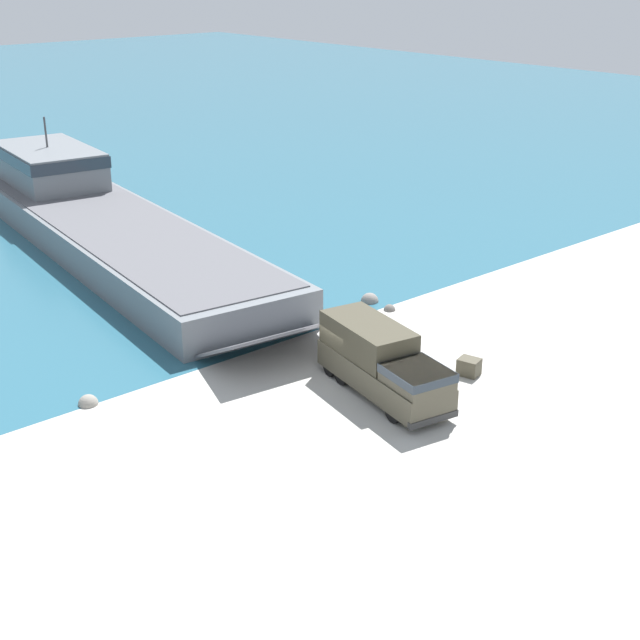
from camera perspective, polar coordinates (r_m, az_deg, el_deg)
The scene contains 10 objects.
ground_plane at distance 45.05m, azimuth 1.32°, elevation -3.36°, with size 240.00×240.00×0.00m, color #B7B5AD.
landing_craft at distance 67.16m, azimuth -13.97°, elevation 6.40°, with size 13.04×43.75×7.69m.
military_truck at distance 42.34m, azimuth 4.01°, elevation -2.72°, with size 4.02×8.45×3.24m.
soldier_on_ramp at distance 45.15m, azimuth 5.70°, elevation -1.94°, with size 0.48×0.33×1.81m.
mooring_bollard at distance 50.22m, azimuth 3.01°, elevation -0.11°, with size 0.27×0.27×0.73m.
cargo_crate at distance 45.23m, azimuth 9.51°, elevation -2.97°, with size 0.87×1.04×0.87m, color #4C4738.
shoreline_rock_a at distance 54.26m, azimuth 3.20°, elevation 1.19°, with size 1.09×1.09×1.09m, color gray.
shoreline_rock_b at distance 52.00m, azimuth 3.03°, elevation 0.23°, with size 0.84×0.84×0.84m, color gray.
shoreline_rock_c at distance 53.02m, azimuth 4.47°, elevation 0.64°, with size 0.71×0.71×0.71m, color #66605B.
shoreline_rock_d at distance 43.32m, azimuth -14.60°, elevation -5.24°, with size 0.95×0.95×0.95m, color gray.
Camera 1 is at (-27.21, -30.17, 19.48)m, focal length 50.00 mm.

